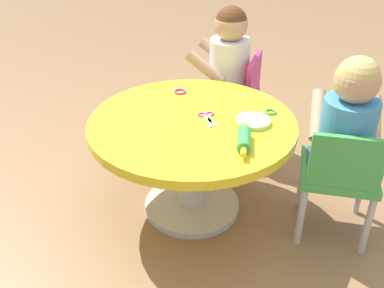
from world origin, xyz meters
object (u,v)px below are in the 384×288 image
object	(u,v)px
seated_child_left	(349,120)
seated_child_right	(229,56)
child_chair_right	(234,96)
craft_table	(192,143)
craft_scissors	(208,117)
child_chair_left	(339,174)
rolling_pin	(244,139)

from	to	relation	value
seated_child_left	seated_child_right	distance (m)	0.83
seated_child_left	child_chair_right	size ratio (longest dim) A/B	0.95
craft_table	child_chair_right	bearing A→B (deg)	-41.37
craft_table	craft_scissors	world-z (taller)	craft_scissors
child_chair_right	child_chair_left	bearing A→B (deg)	-173.35
rolling_pin	child_chair_right	bearing A→B (deg)	-22.04
seated_child_right	craft_scissors	size ratio (longest dim) A/B	3.70
craft_scissors	craft_table	bearing A→B (deg)	89.70
rolling_pin	craft_scissors	distance (m)	0.26
seated_child_left	rolling_pin	bearing A→B (deg)	80.21
craft_table	rolling_pin	xyz separation A→B (m)	(-0.25, -0.12, 0.14)
child_chair_right	seated_child_right	size ratio (longest dim) A/B	1.05
child_chair_left	child_chair_right	distance (m)	0.83
craft_table	rolling_pin	distance (m)	0.31
seated_child_left	rolling_pin	size ratio (longest dim) A/B	2.36
seated_child_left	craft_scissors	bearing A→B (deg)	54.66
seated_child_left	child_chair_right	distance (m)	0.83
child_chair_left	craft_scissors	distance (m)	0.59
craft_table	child_chair_right	xyz separation A→B (m)	(0.46, -0.41, -0.05)
child_chair_right	rolling_pin	world-z (taller)	child_chair_right
craft_table	child_chair_left	xyz separation A→B (m)	(-0.36, -0.50, -0.05)
child_chair_right	craft_scissors	distance (m)	0.60
rolling_pin	seated_child_left	bearing A→B (deg)	-99.79
craft_table	rolling_pin	world-z (taller)	rolling_pin
seated_child_right	craft_scissors	distance (m)	0.58
child_chair_right	craft_scissors	size ratio (longest dim) A/B	3.89
child_chair_left	seated_child_right	bearing A→B (deg)	8.55
craft_table	child_chair_right	distance (m)	0.62
craft_scissors	rolling_pin	bearing A→B (deg)	-169.14
seated_child_left	craft_scissors	xyz separation A→B (m)	(0.32, 0.46, -0.07)
child_chair_left	rolling_pin	distance (m)	0.44
seated_child_right	rolling_pin	distance (m)	0.79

